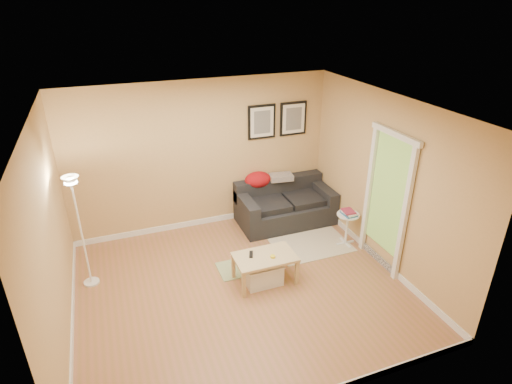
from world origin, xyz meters
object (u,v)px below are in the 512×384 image
coffee_table (265,269)px  side_table (347,229)px  sofa (286,203)px  floor_lamp (82,236)px  storage_bin (263,273)px  book_stack (349,212)px

coffee_table → side_table: (1.64, 0.46, 0.06)m
sofa → floor_lamp: bearing=-169.1°
storage_bin → side_table: size_ratio=0.95×
coffee_table → book_stack: (1.64, 0.44, 0.39)m
side_table → book_stack: (-0.00, -0.02, 0.32)m
sofa → coffee_table: (-1.00, -1.50, -0.16)m
side_table → floor_lamp: size_ratio=0.33×
storage_bin → book_stack: size_ratio=2.11×
floor_lamp → sofa: bearing=10.9°
sofa → storage_bin: sofa is taller
side_table → floor_lamp: 4.07m
side_table → sofa: bearing=121.6°
sofa → coffee_table: bearing=-123.8°
coffee_table → floor_lamp: size_ratio=0.51×
book_stack → floor_lamp: (-4.02, 0.41, 0.20)m
coffee_table → book_stack: size_ratio=3.44×
book_stack → floor_lamp: 4.04m
sofa → storage_bin: bearing=-124.5°
sofa → coffee_table: sofa is taller
storage_bin → floor_lamp: floor_lamp is taller
side_table → book_stack: size_ratio=2.23×
sofa → coffee_table: size_ratio=1.95×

